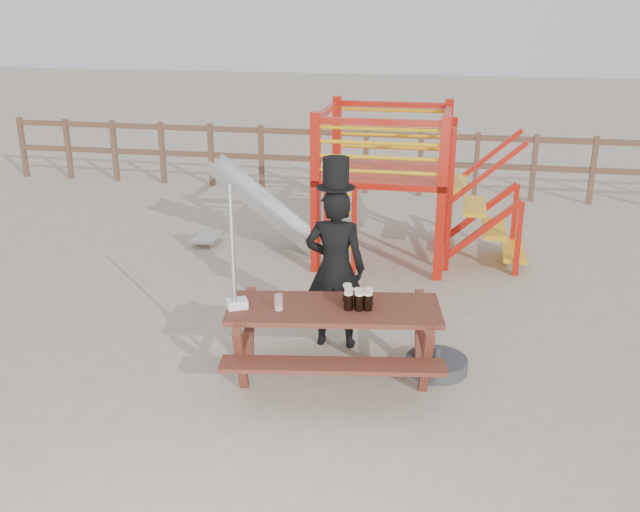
{
  "coord_description": "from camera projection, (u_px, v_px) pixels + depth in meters",
  "views": [
    {
      "loc": [
        1.16,
        -5.9,
        3.39
      ],
      "look_at": [
        -0.15,
        0.8,
        0.94
      ],
      "focal_mm": 40.0,
      "sensor_mm": 36.0,
      "label": 1
    }
  ],
  "objects": [
    {
      "name": "parasol_base",
      "position": [
        436.0,
        364.0,
        6.9
      ],
      "size": [
        0.6,
        0.6,
        0.25
      ],
      "color": "#3A3A3F",
      "rests_on": "ground"
    },
    {
      "name": "back_fence",
      "position": [
        393.0,
        155.0,
        13.03
      ],
      "size": [
        15.09,
        0.09,
        1.2
      ],
      "color": "brown",
      "rests_on": "ground"
    },
    {
      "name": "metal_pole",
      "position": [
        234.0,
        288.0,
        6.39
      ],
      "size": [
        0.04,
        0.04,
        1.92
      ],
      "primitive_type": "cylinder",
      "color": "#B2B2B7",
      "rests_on": "ground"
    },
    {
      "name": "man_with_hat",
      "position": [
        335.0,
        264.0,
        7.18
      ],
      "size": [
        0.62,
        0.41,
        1.98
      ],
      "rotation": [
        0.0,
        0.0,
        3.16
      ],
      "color": "black",
      "rests_on": "ground"
    },
    {
      "name": "playground_fort",
      "position": [
        379.0,
        181.0,
        9.73
      ],
      "size": [
        4.71,
        1.84,
        2.1
      ],
      "color": "red",
      "rests_on": "ground"
    },
    {
      "name": "picnic_table",
      "position": [
        334.0,
        334.0,
        6.61
      ],
      "size": [
        2.13,
        1.63,
        0.75
      ],
      "rotation": [
        0.0,
        0.0,
        0.16
      ],
      "color": "brown",
      "rests_on": "ground"
    },
    {
      "name": "empty_glasses",
      "position": [
        279.0,
        303.0,
        6.43
      ],
      "size": [
        0.08,
        0.08,
        0.15
      ],
      "color": "silver",
      "rests_on": "picnic_table"
    },
    {
      "name": "paper_bag",
      "position": [
        237.0,
        304.0,
        6.48
      ],
      "size": [
        0.22,
        0.21,
        0.08
      ],
      "primitive_type": "cube",
      "rotation": [
        0.0,
        0.0,
        0.48
      ],
      "color": "white",
      "rests_on": "picnic_table"
    },
    {
      "name": "ground",
      "position": [
        320.0,
        377.0,
        6.81
      ],
      "size": [
        60.0,
        60.0,
        0.0
      ],
      "primitive_type": "plane",
      "color": "#B9A790",
      "rests_on": "ground"
    },
    {
      "name": "stout_pints",
      "position": [
        357.0,
        298.0,
        6.48
      ],
      "size": [
        0.3,
        0.27,
        0.17
      ],
      "color": "black",
      "rests_on": "picnic_table"
    }
  ]
}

